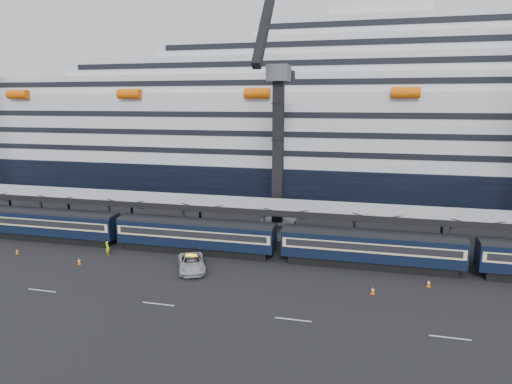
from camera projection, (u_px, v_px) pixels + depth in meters
ground at (468, 317)px, 37.75m from camera, size 260.00×260.00×0.00m
train at (403, 250)px, 47.95m from camera, size 133.05×3.00×4.05m
canopy at (447, 215)px, 50.05m from camera, size 130.00×6.25×5.53m
cruise_ship at (415, 132)px, 79.35m from camera, size 214.09×28.84×34.00m
crane_dark_near at (277, 146)px, 57.90m from camera, size 4.50×17.75×35.08m
pickup_truck at (192, 263)px, 48.05m from camera, size 4.83×6.33×1.60m
worker at (107, 248)px, 52.89m from camera, size 0.71×0.60×1.65m
traffic_cone_a at (17, 251)px, 53.28m from camera, size 0.34×0.34×0.68m
traffic_cone_b at (79, 261)px, 49.94m from camera, size 0.37×0.37×0.75m
traffic_cone_c at (373, 290)px, 42.22m from camera, size 0.38×0.38×0.75m
traffic_cone_d at (429, 283)px, 43.88m from camera, size 0.39×0.39×0.78m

